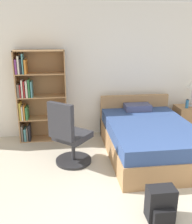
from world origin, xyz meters
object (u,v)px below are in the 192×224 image
bookshelf (36,96)px  nightstand (187,120)px  bed (148,138)px  office_chair (69,138)px  water_bottle (187,104)px  backpack_black (161,204)px

bookshelf → nightstand: bookshelf is taller
bookshelf → bed: size_ratio=0.86×
nightstand → bed: bearing=-145.1°
bed → office_chair: bearing=-171.4°
bookshelf → water_bottle: size_ratio=9.33×
bookshelf → bed: 2.22m
nightstand → backpack_black: size_ratio=1.51×
bookshelf → water_bottle: (2.96, -0.21, -0.20)m
nightstand → bookshelf: bearing=178.0°
bookshelf → backpack_black: bookshelf is taller
bed → nightstand: bearing=34.9°
water_bottle → office_chair: bearing=-159.6°
office_chair → nightstand: (2.47, 0.98, -0.16)m
nightstand → office_chair: bearing=-158.3°
nightstand → backpack_black: bearing=-122.3°
office_chair → water_bottle: 2.54m
bed → office_chair: size_ratio=1.90×
bed → office_chair: (-1.36, -0.21, 0.16)m
bed → nightstand: size_ratio=3.42×
bookshelf → backpack_black: 3.01m
bed → backpack_black: 1.64m
water_bottle → backpack_black: 2.70m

